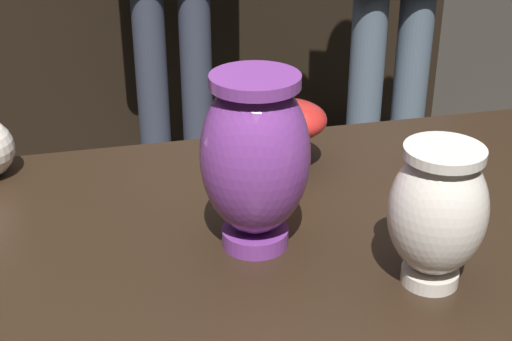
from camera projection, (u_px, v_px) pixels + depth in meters
back_display_shelf at (135, 27)px, 3.13m from camera, size 2.60×0.40×0.99m
vase_centerpiece at (255, 156)px, 0.98m from camera, size 0.15×0.15×0.25m
vase_left_accent at (437, 211)px, 0.91m from camera, size 0.12×0.12×0.19m
vase_right_accent at (288, 121)px, 1.21m from camera, size 0.13×0.13×0.11m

